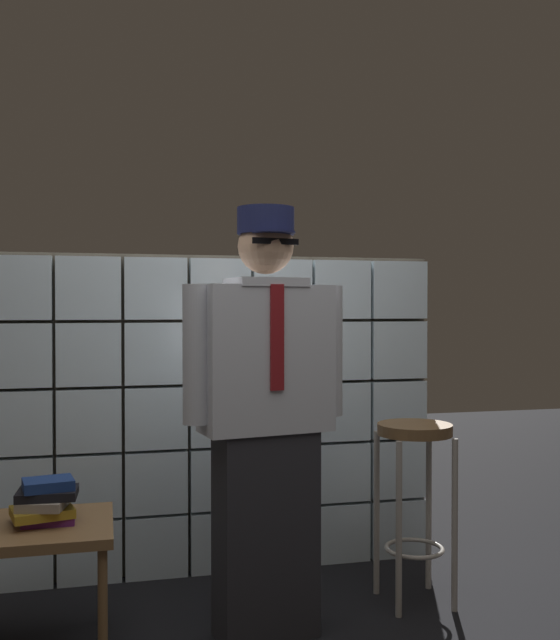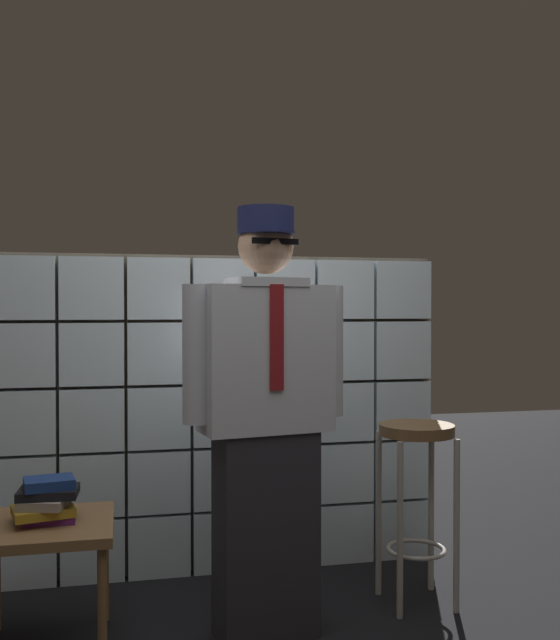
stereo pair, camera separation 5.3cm
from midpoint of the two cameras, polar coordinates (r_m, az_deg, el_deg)
The scene contains 5 objects.
glass_block_wall at distance 3.72m, azimuth -4.15°, elevation -7.51°, with size 2.28×0.10×1.63m.
standing_person at distance 2.97m, azimuth -0.61°, elevation -7.41°, with size 0.70×0.34×1.75m.
bar_stool at distance 3.40m, azimuth 11.19°, elevation -11.59°, with size 0.34×0.34×0.82m.
side_table at distance 3.09m, azimuth -17.55°, elevation -16.17°, with size 0.52×0.52×0.50m.
book_stack at distance 3.04m, azimuth -17.48°, elevation -13.47°, with size 0.27×0.23×0.17m.
Camera 2 is at (-0.51, -2.41, 1.35)m, focal length 40.47 mm.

